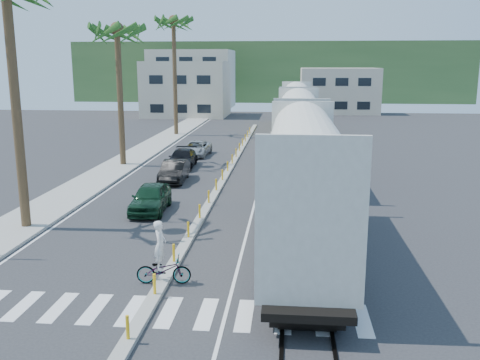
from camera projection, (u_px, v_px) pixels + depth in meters
The scene contains 15 objects.
ground at pixel (162, 286), 18.84m from camera, with size 140.00×140.00×0.00m, color #28282B.
sidewalk at pixel (132, 158), 43.92m from camera, with size 3.00×90.00×0.15m, color gray.
rails at pixel (297, 155), 45.62m from camera, with size 1.56×100.00×0.06m.
median at pixel (228, 172), 38.24m from camera, with size 0.45×60.00×0.85m.
crosswalk at pixel (147, 311), 16.90m from camera, with size 14.00×2.20×0.01m, color silver.
lane_markings at pixel (209, 160), 43.36m from camera, with size 9.42×90.00×0.01m.
freight_train at pixel (298, 127), 40.95m from camera, with size 3.00×60.94×5.85m.
palm_trees at pixel (122, 20), 39.36m from camera, with size 3.50×37.20×13.75m.
buildings at pixel (225, 84), 88.20m from camera, with size 38.00×27.00×10.00m.
hillside at pixel (271, 72), 114.84m from camera, with size 80.00×20.00×12.00m, color #385628.
car_lead at pixel (150, 198), 28.20m from camera, with size 1.94×4.41×1.48m, color #10311D.
car_second at pixel (174, 171), 35.36m from camera, with size 1.61×4.30×1.40m, color black.
car_third at pixel (182, 159), 40.17m from camera, with size 2.04×4.71×1.35m, color black.
car_rear at pixel (196, 148), 45.31m from camera, with size 2.28×4.61×1.26m, color #ACAFB1.
cyclist at pixel (163, 264), 18.90m from camera, with size 1.02×2.06×2.32m.
Camera 1 is at (4.39, -17.28, 7.67)m, focal length 40.00 mm.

